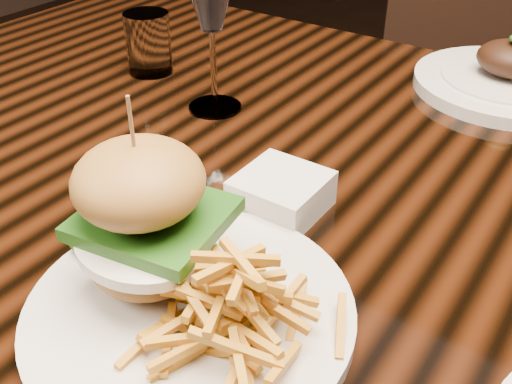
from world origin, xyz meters
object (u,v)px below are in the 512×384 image
Objects in this scene: burger_plate at (185,271)px; chair_far at (479,80)px; dining_table at (355,245)px; far_dish at (508,79)px.

chair_far is at bearing 96.92° from burger_plate.
dining_table is 6.08× the size of far_dish.
burger_plate is 0.28× the size of chair_far.
dining_table is at bearing -99.03° from far_dish.
chair_far reaches higher than far_dish.
far_dish is at bearing 85.06° from burger_plate.
far_dish is (0.06, 0.35, 0.09)m from dining_table.
far_dish is 0.60m from chair_far.
burger_plate is 1.17m from chair_far.
dining_table is 5.92× the size of burger_plate.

